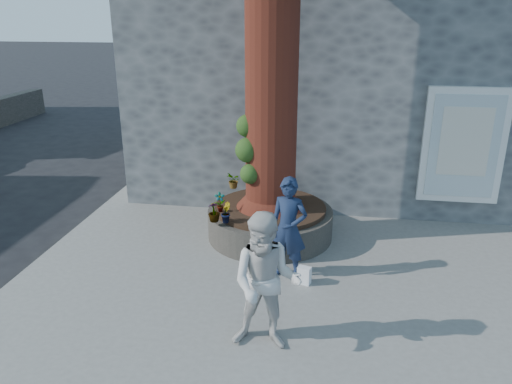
# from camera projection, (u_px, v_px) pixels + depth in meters

# --- Properties ---
(ground) EXTENTS (120.00, 120.00, 0.00)m
(ground) POSITION_uv_depth(u_px,v_px,m) (201.00, 294.00, 7.66)
(ground) COLOR black
(ground) RESTS_ON ground
(pavement) EXTENTS (9.00, 8.00, 0.12)m
(pavement) POSITION_uv_depth(u_px,v_px,m) (304.00, 267.00, 8.35)
(pavement) COLOR slate
(pavement) RESTS_ON ground
(yellow_line) EXTENTS (0.10, 30.00, 0.01)m
(yellow_line) POSITION_uv_depth(u_px,v_px,m) (52.00, 251.00, 9.03)
(yellow_line) COLOR yellow
(yellow_line) RESTS_ON ground
(stone_shop) EXTENTS (10.30, 8.30, 6.30)m
(stone_shop) POSITION_uv_depth(u_px,v_px,m) (362.00, 49.00, 12.89)
(stone_shop) COLOR #484A4D
(stone_shop) RESTS_ON ground
(planter) EXTENTS (2.30, 2.30, 0.60)m
(planter) POSITION_uv_depth(u_px,v_px,m) (270.00, 221.00, 9.25)
(planter) COLOR black
(planter) RESTS_ON pavement
(man) EXTENTS (0.67, 0.51, 1.63)m
(man) POSITION_uv_depth(u_px,v_px,m) (288.00, 228.00, 7.68)
(man) COLOR #16233F
(man) RESTS_ON pavement
(woman) EXTENTS (0.87, 0.68, 1.79)m
(woman) POSITION_uv_depth(u_px,v_px,m) (266.00, 283.00, 6.00)
(woman) COLOR silver
(woman) RESTS_ON pavement
(shopping_bag) EXTENTS (0.23, 0.18, 0.28)m
(shopping_bag) POSITION_uv_depth(u_px,v_px,m) (304.00, 275.00, 7.67)
(shopping_bag) COLOR white
(shopping_bag) RESTS_ON pavement
(plant_a) EXTENTS (0.23, 0.20, 0.36)m
(plant_a) POSITION_uv_depth(u_px,v_px,m) (220.00, 202.00, 8.83)
(plant_a) COLOR gray
(plant_a) RESTS_ON planter
(plant_b) EXTENTS (0.21, 0.22, 0.35)m
(plant_b) POSITION_uv_depth(u_px,v_px,m) (226.00, 213.00, 8.40)
(plant_b) COLOR gray
(plant_b) RESTS_ON planter
(plant_c) EXTENTS (0.27, 0.27, 0.35)m
(plant_c) POSITION_uv_depth(u_px,v_px,m) (214.00, 212.00, 8.42)
(plant_c) COLOR gray
(plant_c) RESTS_ON planter
(plant_d) EXTENTS (0.38, 0.39, 0.33)m
(plant_d) POSITION_uv_depth(u_px,v_px,m) (234.00, 181.00, 10.01)
(plant_d) COLOR gray
(plant_d) RESTS_ON planter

